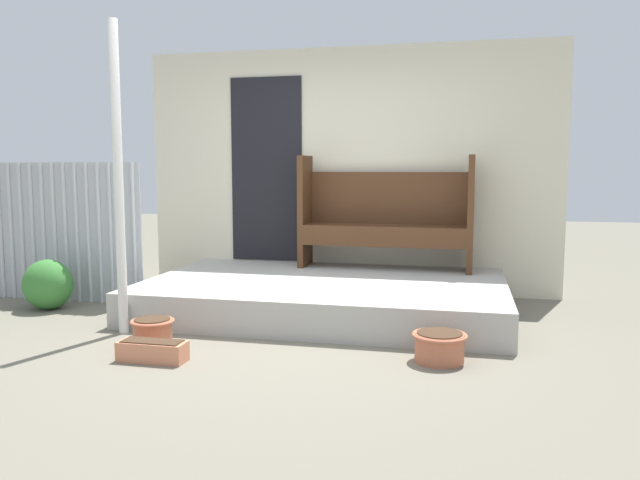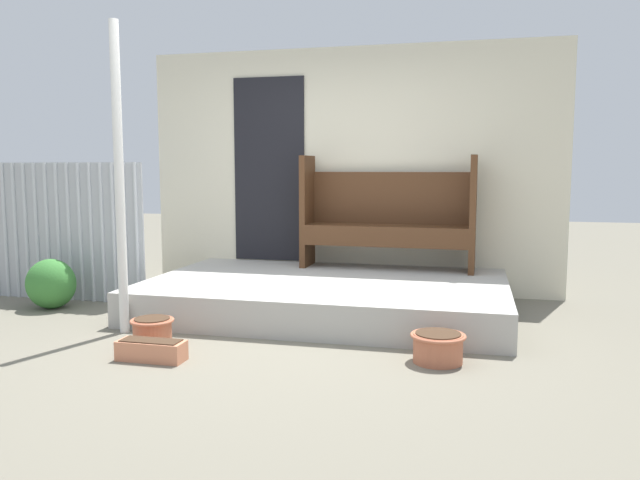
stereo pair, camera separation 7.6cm
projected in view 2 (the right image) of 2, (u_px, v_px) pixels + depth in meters
The scene contains 10 objects.
ground_plane at pixel (274, 340), 4.85m from camera, with size 24.00×24.00×0.00m, color #706B5B.
porch_slab at pixel (327, 296), 5.79m from camera, with size 3.26×2.07×0.30m.
house_wall at pixel (346, 171), 6.69m from camera, with size 4.46×0.08×2.60m.
fence_corrugated at pixel (43, 231), 6.33m from camera, with size 2.26×0.05×1.39m.
support_post at pixel (119, 180), 4.95m from camera, with size 0.08×0.08×2.48m.
bench at pixel (388, 213), 6.37m from camera, with size 1.76×0.44×1.16m.
flower_pot_left at pixel (152, 330), 4.69m from camera, with size 0.33×0.33×0.21m.
flower_pot_middle at pixel (438, 346), 4.28m from camera, with size 0.38×0.38×0.21m.
planter_box_rect at pixel (151, 350), 4.33m from camera, with size 0.48×0.17×0.15m.
shrub_by_fence at pixel (51, 284), 5.92m from camera, with size 0.47×0.42×0.48m.
Camera 2 is at (1.48, -4.50, 1.33)m, focal length 35.00 mm.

